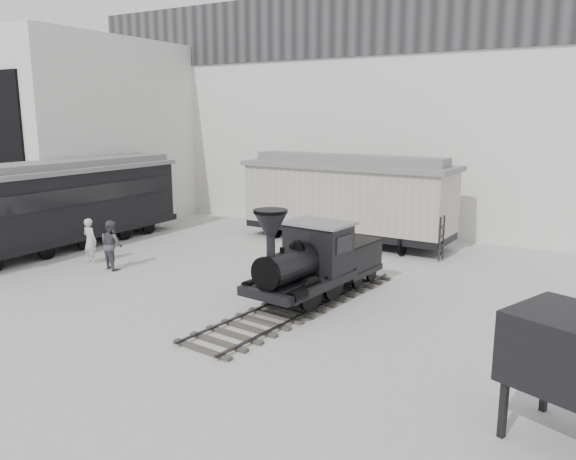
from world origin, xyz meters
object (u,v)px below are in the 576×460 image
Objects in this scene: visitor_a at (90,241)px; visitor_b at (112,245)px; passenger_coach at (57,205)px; locomotive at (313,266)px; boxcar at (347,197)px.

visitor_a is 0.96× the size of visitor_b.
visitor_b is at bearing 176.09° from visitor_a.
passenger_coach reaches higher than visitor_b.
boxcar reaches higher than locomotive.
locomotive is 12.01m from passenger_coach.
visitor_b is (1.32, -0.18, 0.04)m from visitor_a.
locomotive is at bearing -174.65° from visitor_a.
passenger_coach is at bearing -176.33° from locomotive.
passenger_coach is (-9.59, -7.06, -0.14)m from boxcar.
boxcar is at bearing -126.52° from visitor_a.
passenger_coach is 7.39× the size of visitor_a.
boxcar is 9.83m from visitor_b.
boxcar is at bearing 36.24° from passenger_coach.
visitor_a is (-9.12, -0.24, -0.23)m from locomotive.
locomotive is 9.13m from visitor_a.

